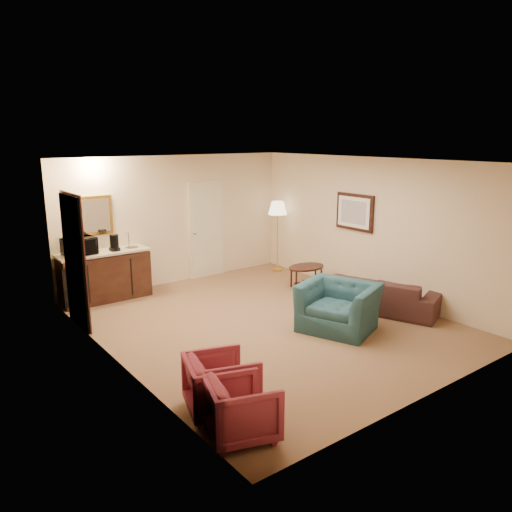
{
  "coord_description": "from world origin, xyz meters",
  "views": [
    {
      "loc": [
        -4.75,
        -6.03,
        2.98
      ],
      "look_at": [
        0.17,
        0.5,
        1.0
      ],
      "focal_mm": 35.0,
      "sensor_mm": 36.0,
      "label": 1
    }
  ],
  "objects": [
    {
      "name": "sofa",
      "position": [
        1.95,
        -0.7,
        0.4
      ],
      "size": [
        1.3,
        2.11,
        0.79
      ],
      "primitive_type": "imported",
      "rotation": [
        0.0,
        0.0,
        1.95
      ],
      "color": "black",
      "rests_on": "ground"
    },
    {
      "name": "floor_lamp",
      "position": [
        2.2,
        2.4,
        0.79
      ],
      "size": [
        0.44,
        0.44,
        1.58
      ],
      "primitive_type": "cube",
      "rotation": [
        0.0,
        0.0,
        -0.05
      ],
      "color": "gold",
      "rests_on": "ground"
    },
    {
      "name": "microwave",
      "position": [
        -2.07,
        2.72,
        1.11
      ],
      "size": [
        0.58,
        0.36,
        0.37
      ],
      "primitive_type": "imported",
      "rotation": [
        0.0,
        0.0,
        0.11
      ],
      "color": "black",
      "rests_on": "wetbar_cabinet"
    },
    {
      "name": "waste_bin",
      "position": [
        -1.0,
        2.65,
        0.16
      ],
      "size": [
        0.31,
        0.31,
        0.32
      ],
      "primitive_type": "cylinder",
      "rotation": [
        0.0,
        0.0,
        0.23
      ],
      "color": "black",
      "rests_on": "ground"
    },
    {
      "name": "rose_chair_near",
      "position": [
        -2.08,
        -1.82,
        0.35
      ],
      "size": [
        0.83,
        0.86,
        0.71
      ],
      "primitive_type": "imported",
      "rotation": [
        0.0,
        0.0,
        1.25
      ],
      "color": "#953140",
      "rests_on": "ground"
    },
    {
      "name": "teal_armchair",
      "position": [
        0.74,
        -0.9,
        0.5
      ],
      "size": [
        1.1,
        1.32,
        0.99
      ],
      "primitive_type": "imported",
      "rotation": [
        0.0,
        0.0,
        -1.2
      ],
      "color": "#214852",
      "rests_on": "ground"
    },
    {
      "name": "ground",
      "position": [
        0.0,
        0.0,
        0.0
      ],
      "size": [
        6.0,
        6.0,
        0.0
      ],
      "primitive_type": "plane",
      "color": "#836143",
      "rests_on": "ground"
    },
    {
      "name": "coffee_table",
      "position": [
        1.8,
        1.0,
        0.23
      ],
      "size": [
        0.94,
        0.8,
        0.46
      ],
      "primitive_type": "cube",
      "rotation": [
        0.0,
        0.0,
        -0.4
      ],
      "color": "black",
      "rests_on": "ground"
    },
    {
      "name": "room_walls",
      "position": [
        -0.1,
        0.77,
        1.72
      ],
      "size": [
        5.02,
        6.01,
        2.61
      ],
      "color": "beige",
      "rests_on": "ground"
    },
    {
      "name": "wetbar_cabinet",
      "position": [
        -1.65,
        2.72,
        0.46
      ],
      "size": [
        1.64,
        0.58,
        0.92
      ],
      "primitive_type": "cube",
      "color": "#3D2013",
      "rests_on": "ground"
    },
    {
      "name": "coffee_maker",
      "position": [
        -1.46,
        2.64,
        1.07
      ],
      "size": [
        0.2,
        0.2,
        0.3
      ],
      "primitive_type": "cylinder",
      "rotation": [
        0.0,
        0.0,
        -0.3
      ],
      "color": "black",
      "rests_on": "wetbar_cabinet"
    },
    {
      "name": "rose_chair_far",
      "position": [
        -2.15,
        -2.34,
        0.35
      ],
      "size": [
        0.82,
        0.85,
        0.7
      ],
      "primitive_type": "imported",
      "rotation": [
        0.0,
        0.0,
        1.25
      ],
      "color": "#953140",
      "rests_on": "ground"
    }
  ]
}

